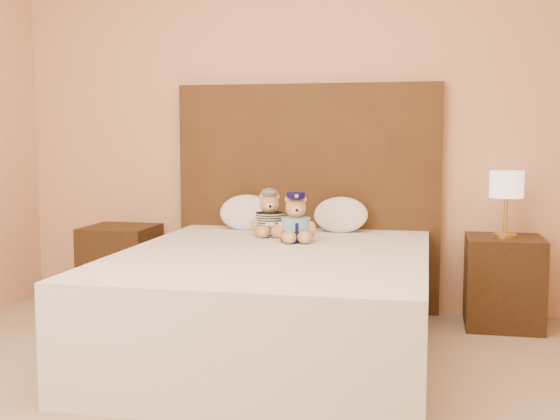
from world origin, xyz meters
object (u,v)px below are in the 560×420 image
Objects in this scene: lamp at (507,188)px; nightstand_left at (121,266)px; teddy_prisoner at (269,214)px; teddy_police at (296,218)px; pillow_left at (246,210)px; pillow_right at (341,213)px; bed at (275,302)px; nightstand_right at (503,282)px.

nightstand_left is at bearing 180.00° from lamp.
teddy_prisoner is at bearing -169.83° from lamp.
nightstand_left is 2.03× the size of teddy_prisoner.
pillow_left is at bearing 116.24° from teddy_police.
pillow_right is at bearing 51.69° from teddy_police.
nightstand_left is at bearing -178.04° from pillow_left.
lamp is at bearing 0.00° from nightstand_left.
pillow_left is 0.62m from pillow_right.
bed is 7.09× the size of teddy_police.
pillow_right is (0.20, 0.48, -0.02)m from teddy_police.
lamp is at bearing -1.72° from pillow_right.
teddy_police reaches higher than bed.
teddy_prisoner is 0.36m from pillow_left.
teddy_police is at bearing -159.63° from lamp.
pillow_left is at bearing 112.20° from teddy_prisoner.
bed is 5.00× the size of lamp.
pillow_right reaches higher than nightstand_right.
teddy_prisoner is at bearing 105.50° from bed.
bed is 3.64× the size of nightstand_left.
lamp reaches higher than teddy_police.
pillow_left is 1.01× the size of pillow_right.
nightstand_right is 2.03× the size of teddy_prisoner.
bed is 1.48m from nightstand_right.
bed is at bearing -147.38° from nightstand_right.
nightstand_right is at bearing 4.98° from teddy_police.
teddy_police reaches higher than pillow_right.
teddy_prisoner reaches higher than pillow_right.
nightstand_left is 1.38× the size of lamp.
bed and nightstand_left have the same top height.
pillow_left is at bearing 114.34° from bed.
pillow_left is (-0.38, 0.83, 0.40)m from bed.
bed is 0.95m from pillow_right.
teddy_prisoner is (-0.15, 0.55, 0.41)m from bed.
pillow_right is (0.62, 0.00, -0.00)m from pillow_left.
bed is at bearing -90.74° from teddy_prisoner.
bed and nightstand_right have the same top height.
nightstand_left is (-1.25, 0.80, -0.00)m from bed.
nightstand_right is (1.25, 0.80, -0.00)m from bed.
lamp is (2.50, 0.00, 0.57)m from nightstand_left.
teddy_prisoner reaches higher than nightstand_left.
teddy_prisoner is (-1.40, -0.25, 0.41)m from nightstand_right.
nightstand_right is at bearing 0.00° from nightstand_left.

